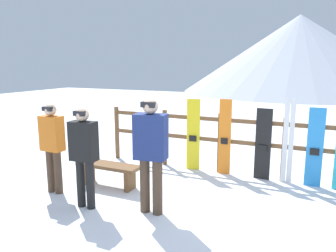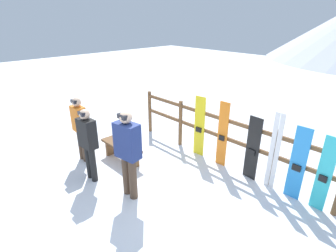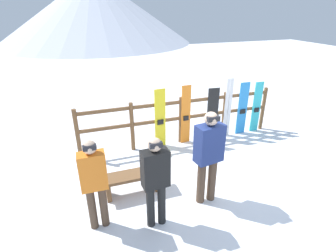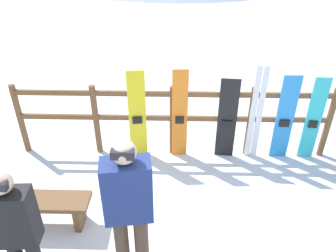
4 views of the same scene
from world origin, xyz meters
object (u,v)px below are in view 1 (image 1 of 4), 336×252
(person_navy, at_px, (151,148))
(snowboard_black_stripe, at_px, (263,145))
(person_orange, at_px, (52,142))
(person_black, at_px, (84,151))
(snowboard_orange, at_px, (225,137))
(snowboard_blue, at_px, (315,148))
(ski_pair_white, at_px, (288,141))
(snowboard_yellow, at_px, (193,135))
(bench, at_px, (108,170))

(person_navy, xyz_separation_m, snowboard_black_stripe, (1.28, 2.22, -0.31))
(person_orange, height_order, person_black, person_black)
(snowboard_orange, bearing_deg, snowboard_blue, -0.00)
(ski_pair_white, bearing_deg, snowboard_yellow, -179.90)
(person_navy, height_order, person_black, person_navy)
(snowboard_orange, xyz_separation_m, ski_pair_white, (1.21, 0.00, 0.04))
(snowboard_black_stripe, height_order, ski_pair_white, ski_pair_white)
(person_navy, distance_m, snowboard_black_stripe, 2.58)
(person_navy, bearing_deg, person_black, -165.76)
(snowboard_orange, relative_size, snowboard_black_stripe, 1.10)
(ski_pair_white, bearing_deg, bench, -151.74)
(snowboard_orange, xyz_separation_m, snowboard_blue, (1.67, -0.00, -0.04))
(person_orange, relative_size, person_black, 0.99)
(snowboard_orange, xyz_separation_m, snowboard_black_stripe, (0.76, -0.00, -0.07))
(person_black, distance_m, snowboard_blue, 4.07)
(snowboard_yellow, distance_m, ski_pair_white, 1.89)
(bench, bearing_deg, person_orange, -136.61)
(ski_pair_white, distance_m, snowboard_blue, 0.47)
(ski_pair_white, height_order, snowboard_blue, ski_pair_white)
(snowboard_black_stripe, height_order, snowboard_blue, snowboard_blue)
(person_orange, bearing_deg, person_black, -16.14)
(person_navy, height_order, snowboard_yellow, person_navy)
(snowboard_blue, bearing_deg, snowboard_yellow, 180.00)
(person_navy, distance_m, snowboard_orange, 2.30)
(person_navy, bearing_deg, snowboard_orange, 76.93)
(person_orange, relative_size, snowboard_orange, 1.02)
(person_black, bearing_deg, snowboard_black_stripe, 47.22)
(person_black, bearing_deg, snowboard_blue, 37.71)
(person_orange, xyz_separation_m, snowboard_black_stripe, (3.18, 2.23, -0.22))
(snowboard_orange, relative_size, snowboard_blue, 1.05)
(person_orange, bearing_deg, snowboard_blue, 28.54)
(bench, bearing_deg, snowboard_black_stripe, 32.34)
(snowboard_yellow, distance_m, snowboard_orange, 0.68)
(ski_pair_white, xyz_separation_m, snowboard_blue, (0.46, -0.00, -0.08))
(snowboard_black_stripe, bearing_deg, ski_pair_white, 0.44)
(person_black, bearing_deg, ski_pair_white, 42.13)
(bench, relative_size, person_orange, 0.78)
(bench, xyz_separation_m, snowboard_orange, (1.74, 1.58, 0.45))
(ski_pair_white, bearing_deg, snowboard_blue, -0.43)
(person_orange, relative_size, snowboard_yellow, 1.04)
(bench, xyz_separation_m, snowboard_black_stripe, (2.50, 1.58, 0.38))
(snowboard_orange, distance_m, snowboard_black_stripe, 0.76)
(bench, xyz_separation_m, person_orange, (-0.68, -0.64, 0.60))
(person_navy, bearing_deg, bench, 152.43)
(person_navy, relative_size, snowboard_black_stripe, 1.25)
(snowboard_black_stripe, relative_size, ski_pair_white, 0.87)
(bench, distance_m, snowboard_black_stripe, 2.99)
(bench, relative_size, snowboard_orange, 0.79)
(person_orange, bearing_deg, snowboard_black_stripe, 34.99)
(bench, bearing_deg, snowboard_yellow, 56.15)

